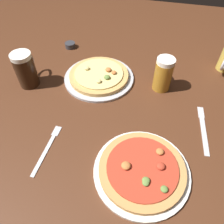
{
  "coord_description": "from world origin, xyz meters",
  "views": [
    {
      "loc": [
        0.14,
        -0.57,
        0.68
      ],
      "look_at": [
        0.0,
        0.0,
        0.02
      ],
      "focal_mm": 35.07,
      "sensor_mm": 36.0,
      "label": 1
    }
  ],
  "objects_px": {
    "ramekin_sauce": "(70,45)",
    "fork_left": "(47,148)",
    "pizza_plate_near": "(142,170)",
    "knife_right": "(203,129)",
    "beer_mug_amber": "(26,69)",
    "beer_mug_pale": "(163,74)",
    "pizza_plate_far": "(99,76)"
  },
  "relations": [
    {
      "from": "ramekin_sauce",
      "to": "fork_left",
      "type": "xyz_separation_m",
      "value": [
        0.16,
        -0.65,
        -0.01
      ]
    },
    {
      "from": "pizza_plate_near",
      "to": "knife_right",
      "type": "xyz_separation_m",
      "value": [
        0.21,
        0.23,
        -0.01
      ]
    },
    {
      "from": "beer_mug_amber",
      "to": "beer_mug_pale",
      "type": "distance_m",
      "value": 0.61
    },
    {
      "from": "fork_left",
      "to": "knife_right",
      "type": "distance_m",
      "value": 0.59
    },
    {
      "from": "pizza_plate_near",
      "to": "ramekin_sauce",
      "type": "relative_size",
      "value": 5.63
    },
    {
      "from": "fork_left",
      "to": "knife_right",
      "type": "height_order",
      "value": "same"
    },
    {
      "from": "beer_mug_amber",
      "to": "knife_right",
      "type": "relative_size",
      "value": 0.68
    },
    {
      "from": "pizza_plate_near",
      "to": "pizza_plate_far",
      "type": "bearing_deg",
      "value": 121.98
    },
    {
      "from": "ramekin_sauce",
      "to": "fork_left",
      "type": "distance_m",
      "value": 0.67
    },
    {
      "from": "pizza_plate_far",
      "to": "pizza_plate_near",
      "type": "bearing_deg",
      "value": -58.02
    },
    {
      "from": "beer_mug_pale",
      "to": "fork_left",
      "type": "relative_size",
      "value": 0.72
    },
    {
      "from": "fork_left",
      "to": "beer_mug_pale",
      "type": "bearing_deg",
      "value": 49.73
    },
    {
      "from": "pizza_plate_near",
      "to": "pizza_plate_far",
      "type": "relative_size",
      "value": 0.97
    },
    {
      "from": "pizza_plate_near",
      "to": "fork_left",
      "type": "relative_size",
      "value": 1.47
    },
    {
      "from": "beer_mug_pale",
      "to": "knife_right",
      "type": "distance_m",
      "value": 0.29
    },
    {
      "from": "pizza_plate_near",
      "to": "fork_left",
      "type": "distance_m",
      "value": 0.35
    },
    {
      "from": "beer_mug_pale",
      "to": "ramekin_sauce",
      "type": "height_order",
      "value": "beer_mug_pale"
    },
    {
      "from": "pizza_plate_far",
      "to": "knife_right",
      "type": "bearing_deg",
      "value": -22.5
    },
    {
      "from": "beer_mug_pale",
      "to": "pizza_plate_near",
      "type": "bearing_deg",
      "value": -92.68
    },
    {
      "from": "beer_mug_amber",
      "to": "fork_left",
      "type": "bearing_deg",
      "value": -53.81
    },
    {
      "from": "ramekin_sauce",
      "to": "fork_left",
      "type": "height_order",
      "value": "ramekin_sauce"
    },
    {
      "from": "knife_right",
      "to": "fork_left",
      "type": "bearing_deg",
      "value": -157.95
    },
    {
      "from": "ramekin_sauce",
      "to": "fork_left",
      "type": "bearing_deg",
      "value": -76.29
    },
    {
      "from": "fork_left",
      "to": "knife_right",
      "type": "relative_size",
      "value": 0.91
    },
    {
      "from": "pizza_plate_near",
      "to": "knife_right",
      "type": "bearing_deg",
      "value": 48.62
    },
    {
      "from": "pizza_plate_near",
      "to": "ramekin_sauce",
      "type": "xyz_separation_m",
      "value": [
        -0.5,
        0.66,
        -0.0
      ]
    },
    {
      "from": "fork_left",
      "to": "pizza_plate_near",
      "type": "bearing_deg",
      "value": -1.86
    },
    {
      "from": "beer_mug_pale",
      "to": "knife_right",
      "type": "relative_size",
      "value": 0.65
    },
    {
      "from": "knife_right",
      "to": "ramekin_sauce",
      "type": "bearing_deg",
      "value": 149.11
    },
    {
      "from": "fork_left",
      "to": "beer_mug_amber",
      "type": "bearing_deg",
      "value": 126.19
    },
    {
      "from": "beer_mug_pale",
      "to": "ramekin_sauce",
      "type": "bearing_deg",
      "value": 157.55
    },
    {
      "from": "pizza_plate_far",
      "to": "ramekin_sauce",
      "type": "distance_m",
      "value": 0.33
    }
  ]
}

